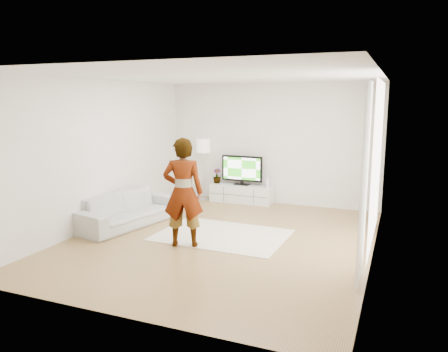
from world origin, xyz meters
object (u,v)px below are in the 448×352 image
at_px(player, 183,192).
at_px(sofa, 128,209).
at_px(television, 242,169).
at_px(floor_lamp, 203,148).
at_px(media_console, 241,194).
at_px(rug, 222,235).

distance_m(player, sofa, 1.83).
height_order(television, floor_lamp, floor_lamp).
bearing_deg(floor_lamp, media_console, 3.87).
height_order(media_console, television, television).
bearing_deg(floor_lamp, sofa, -99.55).
height_order(rug, floor_lamp, floor_lamp).
xyz_separation_m(rug, sofa, (-1.95, -0.09, 0.31)).
distance_m(media_console, floor_lamp, 1.42).
bearing_deg(player, sofa, -43.82).
xyz_separation_m(television, rug, (0.56, -2.59, -0.79)).
bearing_deg(floor_lamp, player, -70.65).
bearing_deg(television, player, -86.81).
relative_size(rug, player, 1.26).
bearing_deg(television, floor_lamp, -174.50).
bearing_deg(rug, television, 102.14).
distance_m(media_console, television, 0.59).
xyz_separation_m(television, sofa, (-1.39, -2.67, -0.48)).
bearing_deg(floor_lamp, television, 5.50).
xyz_separation_m(media_console, floor_lamp, (-0.96, -0.06, 1.05)).
distance_m(media_console, rug, 2.63).
xyz_separation_m(media_console, television, (0.00, 0.03, 0.59)).
xyz_separation_m(sofa, floor_lamp, (0.43, 2.58, 0.94)).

